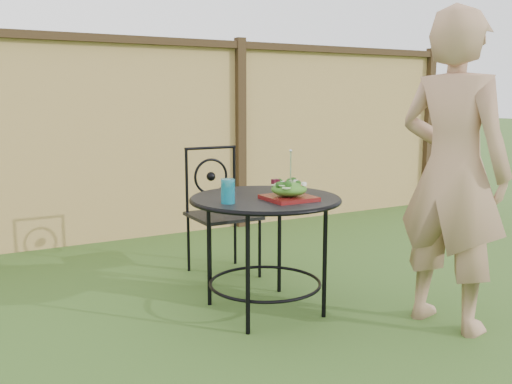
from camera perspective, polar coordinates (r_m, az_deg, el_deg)
ground at (r=3.54m, az=-4.20°, el=-12.49°), size 60.00×60.00×0.00m
fence at (r=5.37m, az=-14.24°, el=5.19°), size 8.00×0.12×1.90m
patio_table at (r=3.48m, az=0.93°, el=-2.74°), size 0.92×0.92×0.72m
patio_chair at (r=4.29m, az=-3.64°, el=-1.55°), size 0.46×0.46×0.95m
diner at (r=3.41m, az=19.06°, el=1.91°), size 0.57×0.74×1.81m
salad_plate at (r=3.36m, az=3.31°, el=-0.60°), size 0.27×0.27×0.02m
salad at (r=3.35m, az=3.31°, el=0.28°), size 0.21×0.21×0.08m
fork at (r=3.33m, az=3.48°, el=2.50°), size 0.01×0.01×0.18m
drinking_glass at (r=3.24m, az=-2.83°, el=0.08°), size 0.08×0.08×0.14m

